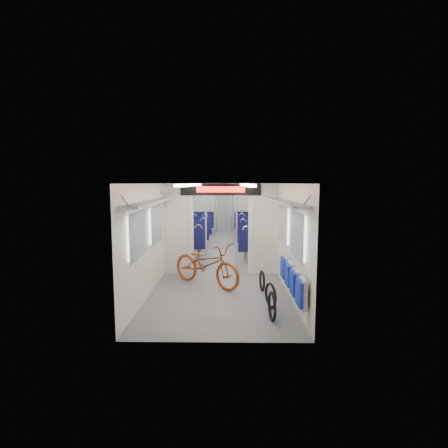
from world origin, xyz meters
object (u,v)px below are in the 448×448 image
Objects in this scene: bicycle at (206,264)px; bike_hoop_c at (262,282)px; bike_hoop_b at (271,297)px; seat_bay_far_right at (247,225)px; bike_hoop_a at (272,308)px; seat_bay_near_left at (194,238)px; stanchion_far_left at (216,215)px; stanchion_near_right at (236,226)px; seat_bay_near_right at (252,240)px; stanchion_far_right at (232,215)px; stanchion_near_left at (206,226)px; seat_bay_far_left at (201,225)px; flip_bench at (292,279)px.

bicycle is 1.32m from bike_hoop_c.
seat_bay_far_right is at bearing 90.34° from bike_hoop_b.
seat_bay_near_left is at bearing 108.49° from bike_hoop_a.
stanchion_far_left reaches higher than bike_hoop_a.
stanchion_far_left is (0.05, 4.96, 0.65)m from bicycle.
seat_bay_far_right is 4.86m from stanchion_near_right.
stanchion_far_left is (-1.19, 1.81, 0.61)m from seat_bay_near_right.
bicycle is 6.66m from seat_bay_far_right.
bike_hoop_b is 0.21× the size of stanchion_far_right.
stanchion_far_right is at bearing 77.72° from stanchion_near_left.
seat_bay_far_right is 1.01× the size of stanchion_far_left.
bike_hoop_a is at bearing -109.95° from bicycle.
seat_bay_far_left is (-1.92, 8.11, 0.35)m from bike_hoop_b.
stanchion_near_right is at bearing -96.20° from seat_bay_far_right.
bike_hoop_b is at bearing -86.54° from bike_hoop_c.
bike_hoop_b is 1.06× the size of bike_hoop_c.
stanchion_near_left is 1.00× the size of stanchion_near_right.
bike_hoop_b is 4.57m from seat_bay_near_right.
seat_bay_far_left is 1.88m from seat_bay_far_right.
bike_hoop_c is at bearing -75.35° from seat_bay_far_left.
seat_bay_near_left is at bearing 168.28° from seat_bay_near_right.
seat_bay_near_right is (0.01, 5.18, 0.31)m from bike_hoop_a.
seat_bay_far_right is (1.87, 3.00, 0.04)m from seat_bay_near_left.
stanchion_far_left is (0.16, 3.33, 0.00)m from stanchion_near_left.
bike_hoop_b reaches higher than bike_hoop_c.
stanchion_near_right reaches higher than seat_bay_near_left.
seat_bay_far_right is at bearing 58.09° from seat_bay_near_left.
bike_hoop_c is at bearing 111.48° from flip_bench.
stanchion_far_right reaches higher than bike_hoop_c.
bicycle is 5.02m from stanchion_far_right.
flip_bench is 0.90× the size of stanchion_far_right.
stanchion_near_right is at bearing -110.27° from seat_bay_near_right.
seat_bay_far_right is at bearing 28.10° from bicycle.
flip_bench is at bearing 51.76° from bike_hoop_a.
stanchion_near_left is (-1.35, -1.53, 0.61)m from seat_bay_near_right.
flip_bench is at bearing -13.22° from bike_hoop_b.
seat_bay_far_left is 1.96m from stanchion_far_left.
stanchion_far_right is (-1.04, 6.43, 0.57)m from flip_bench.
bike_hoop_c is at bearing 93.46° from bike_hoop_b.
seat_bay_far_left is (-1.86, 8.74, 0.34)m from bike_hoop_a.
flip_bench is 8.05m from seat_bay_far_right.
seat_bay_far_right is (1.24, 6.55, 0.08)m from bicycle.
bike_hoop_a reaches higher than bike_hoop_b.
seat_bay_far_left is at bearing 95.90° from stanchion_near_left.
bike_hoop_a is 4.00m from stanchion_near_left.
bike_hoop_b is 3.46m from stanchion_near_left.
seat_bay_far_right is 1.81m from stanchion_far_right.
seat_bay_near_left is at bearing 126.85° from stanchion_near_right.
bike_hoop_c is at bearing -76.63° from stanchion_near_right.
bike_hoop_c is 2.60m from stanchion_near_left.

